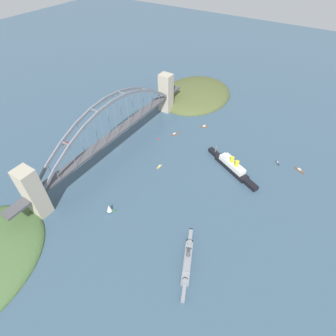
{
  "coord_description": "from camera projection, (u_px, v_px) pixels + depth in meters",
  "views": [
    {
      "loc": [
        188.38,
        199.61,
        221.63
      ],
      "look_at": [
        0.0,
        79.22,
        8.0
      ],
      "focal_mm": 28.07,
      "sensor_mm": 36.0,
      "label": 1
    }
  ],
  "objects": [
    {
      "name": "ground_plane",
      "position": [
        117.0,
        150.0,
        345.59
      ],
      "size": [
        1400.0,
        1400.0,
        0.0
      ],
      "primitive_type": "plane",
      "color": "#385166"
    },
    {
      "name": "harbor_arch_bridge",
      "position": [
        114.0,
        131.0,
        324.42
      ],
      "size": [
        299.73,
        18.09,
        75.03
      ],
      "color": "#ADA38E",
      "rests_on": "ground"
    },
    {
      "name": "headland_west_shore",
      "position": [
        195.0,
        94.0,
        454.22
      ],
      "size": [
        141.8,
        113.91,
        30.72
      ],
      "color": "#4C562D",
      "rests_on": "ground"
    },
    {
      "name": "ocean_liner",
      "position": [
        232.0,
        166.0,
        315.33
      ],
      "size": [
        42.35,
        77.47,
        18.02
      ],
      "color": "black",
      "rests_on": "ground"
    },
    {
      "name": "naval_cruiser",
      "position": [
        187.0,
        261.0,
        230.02
      ],
      "size": [
        61.96,
        29.15,
        18.27
      ],
      "color": "gray",
      "rests_on": "ground"
    },
    {
      "name": "seaplane_taxiing_near_bridge",
      "position": [
        66.0,
        144.0,
        351.62
      ],
      "size": [
        8.69,
        8.58,
        5.0
      ],
      "color": "#B7B7B2",
      "rests_on": "ground"
    },
    {
      "name": "small_boat_0",
      "position": [
        175.0,
        134.0,
        370.29
      ],
      "size": [
        12.37,
        6.6,
        1.93
      ],
      "color": "brown",
      "rests_on": "ground"
    },
    {
      "name": "small_boat_1",
      "position": [
        300.0,
        170.0,
        316.93
      ],
      "size": [
        6.95,
        12.43,
        2.24
      ],
      "color": "brown",
      "rests_on": "ground"
    },
    {
      "name": "small_boat_2",
      "position": [
        159.0,
        166.0,
        321.69
      ],
      "size": [
        8.87,
        2.49,
        2.01
      ],
      "color": "gold",
      "rests_on": "ground"
    },
    {
      "name": "small_boat_3",
      "position": [
        277.0,
        163.0,
        326.52
      ],
      "size": [
        6.35,
        5.91,
        2.01
      ],
      "color": "black",
      "rests_on": "ground"
    },
    {
      "name": "small_boat_4",
      "position": [
        204.0,
        126.0,
        383.41
      ],
      "size": [
        11.08,
        8.3,
        2.4
      ],
      "color": "brown",
      "rests_on": "ground"
    },
    {
      "name": "small_boat_5",
      "position": [
        109.0,
        208.0,
        269.61
      ],
      "size": [
        8.4,
        8.62,
        11.49
      ],
      "color": "#2D6B3D",
      "rests_on": "ground"
    },
    {
      "name": "channel_marker_buoy",
      "position": [
        159.0,
        139.0,
        361.7
      ],
      "size": [
        2.2,
        2.2,
        2.75
      ],
      "color": "red",
      "rests_on": "ground"
    }
  ]
}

